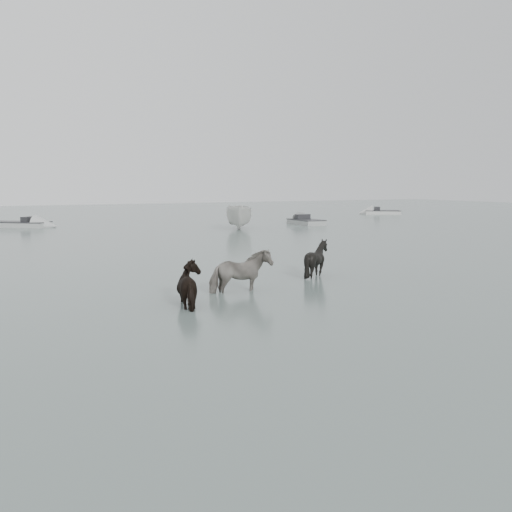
# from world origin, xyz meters

# --- Properties ---
(ground) EXTENTS (140.00, 140.00, 0.00)m
(ground) POSITION_xyz_m (0.00, 0.00, 0.00)
(ground) COLOR #556560
(ground) RESTS_ON ground
(pony_pinto) EXTENTS (1.80, 0.86, 1.51)m
(pony_pinto) POSITION_xyz_m (-0.59, 0.60, 0.75)
(pony_pinto) COLOR black
(pony_pinto) RESTS_ON ground
(pony_dark) EXTENTS (1.54, 1.69, 1.45)m
(pony_dark) POSITION_xyz_m (-2.36, -0.38, 0.73)
(pony_dark) COLOR black
(pony_dark) RESTS_ON ground
(pony_black) EXTENTS (1.48, 1.35, 1.45)m
(pony_black) POSITION_xyz_m (2.92, 1.99, 0.72)
(pony_black) COLOR black
(pony_black) RESTS_ON ground
(boat_small) EXTENTS (3.64, 5.00, 1.82)m
(boat_small) POSITION_xyz_m (9.09, 20.92, 0.91)
(boat_small) COLOR silver
(boat_small) RESTS_ON ground
(skiff_port) EXTENTS (1.64, 4.37, 0.75)m
(skiff_port) POSITION_xyz_m (15.37, 22.42, 0.38)
(skiff_port) COLOR #949794
(skiff_port) RESTS_ON ground
(skiff_mid) EXTENTS (5.65, 4.93, 0.75)m
(skiff_mid) POSITION_xyz_m (-4.10, 29.64, 0.38)
(skiff_mid) COLOR #A6A9A6
(skiff_mid) RESTS_ON ground
(skiff_star) EXTENTS (4.83, 3.93, 0.75)m
(skiff_star) POSITION_xyz_m (29.71, 30.91, 0.38)
(skiff_star) COLOR beige
(skiff_star) RESTS_ON ground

